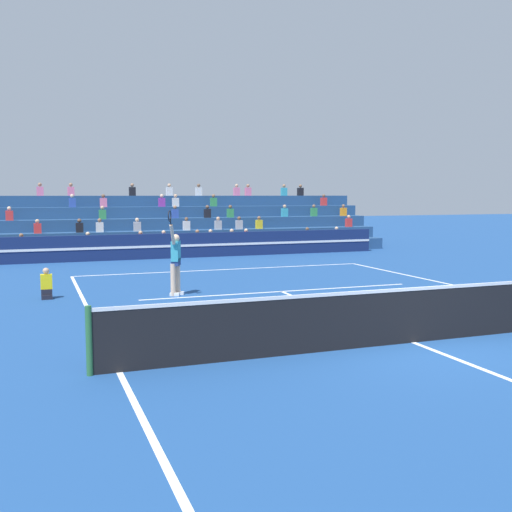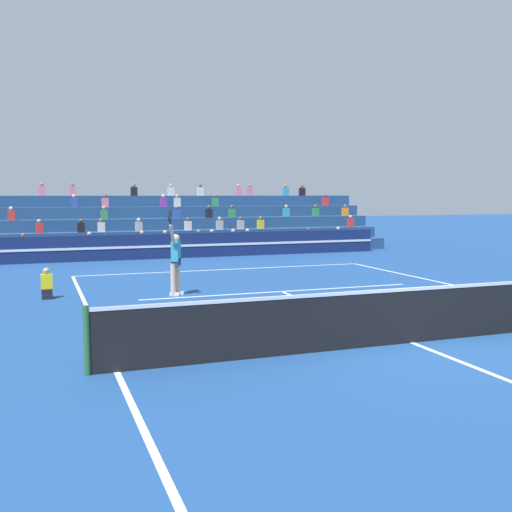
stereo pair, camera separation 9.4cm
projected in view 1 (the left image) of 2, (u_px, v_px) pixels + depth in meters
name	position (u px, v px, depth m)	size (l,w,h in m)	color
ground_plane	(413.00, 342.00, 11.37)	(120.00, 120.00, 0.00)	navy
court_lines	(413.00, 342.00, 11.37)	(11.10, 23.90, 0.01)	white
tennis_net	(414.00, 314.00, 11.31)	(12.00, 0.10, 1.10)	#2D6B38
sponsor_banner_wall	(193.00, 245.00, 26.78)	(18.00, 0.26, 1.10)	navy
bleacher_stand	(174.00, 230.00, 30.27)	(20.74, 4.75, 3.38)	navy
ball_kid_courtside	(46.00, 287.00, 16.11)	(0.30, 0.36, 0.84)	black
tennis_player	(176.00, 260.00, 16.60)	(0.63, 1.02, 2.44)	beige
tennis_ball	(448.00, 314.00, 13.88)	(0.07, 0.07, 0.07)	#C6DB33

